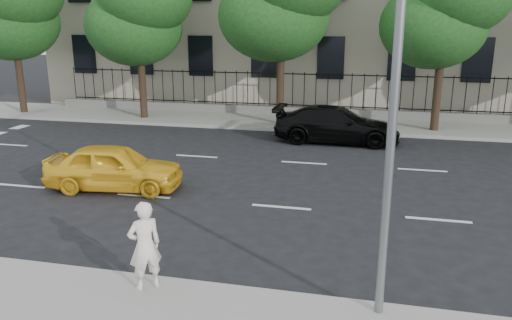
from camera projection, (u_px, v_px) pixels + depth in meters
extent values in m
plane|color=black|center=(261.00, 246.00, 11.03)|extent=(120.00, 120.00, 0.00)
cube|color=gray|center=(323.00, 123.00, 24.16)|extent=(60.00, 4.00, 0.15)
cube|color=slate|center=(327.00, 112.00, 25.68)|extent=(30.00, 0.50, 0.40)
cube|color=black|center=(327.00, 106.00, 25.60)|extent=(28.80, 0.05, 0.05)
cube|color=black|center=(328.00, 75.00, 25.18)|extent=(28.80, 0.05, 0.05)
cylinder|color=slate|center=(396.00, 68.00, 7.22)|extent=(0.14, 0.14, 8.00)
cylinder|color=#382619|center=(21.00, 82.00, 26.44)|extent=(0.36, 0.36, 3.15)
ellipsoid|color=#224216|center=(10.00, 21.00, 25.98)|extent=(4.94, 4.94, 4.06)
cylinder|color=#382619|center=(143.00, 88.00, 24.94)|extent=(0.36, 0.36, 2.97)
ellipsoid|color=#224216|center=(134.00, 26.00, 24.52)|extent=(4.75, 4.75, 3.90)
cylinder|color=#382619|center=(280.00, 88.00, 23.38)|extent=(0.36, 0.36, 3.32)
ellipsoid|color=#224216|center=(274.00, 16.00, 22.88)|extent=(5.13, 5.13, 4.21)
cylinder|color=#382619|center=(437.00, 96.00, 21.89)|extent=(0.36, 0.36, 3.08)
ellipsoid|color=#224216|center=(433.00, 25.00, 21.47)|extent=(4.56, 4.56, 3.74)
imported|color=yellow|center=(114.00, 167.00, 14.67)|extent=(4.14, 2.08, 1.35)
imported|color=black|center=(336.00, 125.00, 20.48)|extent=(5.13, 2.14, 1.48)
imported|color=white|center=(145.00, 246.00, 8.81)|extent=(0.71, 0.70, 1.65)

